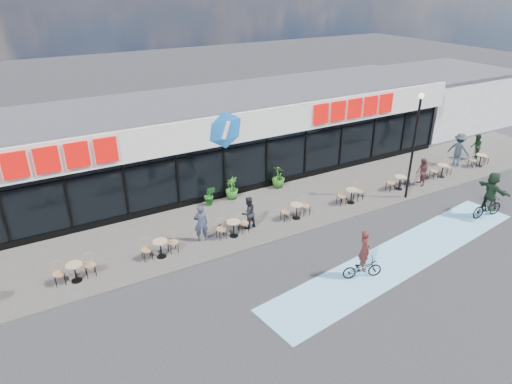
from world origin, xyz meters
TOP-DOWN VIEW (x-y plane):
  - ground at (0.00, 0.00)m, footprint 120.00×120.00m
  - sidewalk at (0.00, 4.50)m, footprint 44.00×5.00m
  - bike_lane at (4.00, -1.50)m, footprint 14.17×4.13m
  - building at (-0.00, 9.93)m, footprint 30.60×6.57m
  - neighbour_building at (20.50, 11.00)m, footprint 9.20×7.20m
  - lamp_post at (8.12, 2.30)m, footprint 0.28×0.28m
  - bistro_set_1 at (-8.04, 3.30)m, footprint 1.54×0.62m
  - bistro_set_2 at (-4.72, 3.30)m, footprint 1.54×0.62m
  - bistro_set_3 at (-1.41, 3.30)m, footprint 1.54×0.62m
  - bistro_set_4 at (1.91, 3.30)m, footprint 1.54×0.62m
  - bistro_set_5 at (5.23, 3.30)m, footprint 1.54×0.62m
  - bistro_set_6 at (8.55, 3.30)m, footprint 1.54×0.62m
  - bistro_set_7 at (11.87, 3.30)m, footprint 1.54×0.62m
  - bistro_set_8 at (15.18, 3.30)m, footprint 1.54×0.62m
  - potted_plant_left at (-1.06, 6.49)m, footprint 0.74×0.72m
  - potted_plant_mid at (3.03, 6.63)m, footprint 0.93×0.93m
  - potted_plant_right at (0.22, 6.61)m, footprint 0.70×0.70m
  - patron_left at (-2.77, 3.59)m, footprint 0.71×0.57m
  - patron_right at (-0.49, 3.55)m, footprint 0.85×0.72m
  - pedestrian_a at (9.96, 3.02)m, footprint 0.84×0.92m
  - pedestrian_b at (14.15, 4.05)m, footprint 1.11×1.45m
  - pedestrian_c at (15.94, 4.17)m, footprint 0.99×0.96m
  - cyclist_a at (1.55, -1.79)m, footprint 1.64×1.02m
  - cyclist_b at (10.03, -1.00)m, footprint 1.80×1.78m

SIDE VIEW (x-z plane):
  - ground at x=0.00m, z-range 0.00..0.00m
  - bike_lane at x=4.00m, z-range 0.00..0.01m
  - sidewalk at x=0.00m, z-range 0.00..0.10m
  - bistro_set_1 at x=-8.04m, z-range 0.11..1.01m
  - bistro_set_2 at x=-4.72m, z-range 0.11..1.01m
  - bistro_set_3 at x=-1.41m, z-range 0.11..1.01m
  - bistro_set_4 at x=1.91m, z-range 0.11..1.01m
  - bistro_set_5 at x=5.23m, z-range 0.11..1.01m
  - bistro_set_6 at x=8.55m, z-range 0.11..1.01m
  - bistro_set_7 at x=11.87m, z-range 0.11..1.01m
  - bistro_set_8 at x=15.18m, z-range 0.11..1.01m
  - potted_plant_left at x=-1.06m, z-range 0.10..1.15m
  - potted_plant_right at x=0.22m, z-range 0.10..1.28m
  - cyclist_a at x=1.55m, z-range -0.33..1.73m
  - potted_plant_mid at x=3.03m, z-range 0.10..1.34m
  - pedestrian_a at x=9.96m, z-range 0.10..1.63m
  - patron_right at x=-0.49m, z-range 0.10..1.64m
  - pedestrian_c at x=15.94m, z-range 0.10..1.71m
  - patron_left at x=-2.77m, z-range 0.10..1.78m
  - pedestrian_b at x=14.15m, z-range 0.10..2.08m
  - cyclist_b at x=10.03m, z-range -0.07..2.25m
  - neighbour_building at x=20.50m, z-range 0.01..4.12m
  - building at x=0.00m, z-range -0.04..4.71m
  - lamp_post at x=8.12m, z-range 0.59..6.03m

